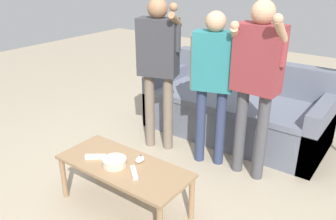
% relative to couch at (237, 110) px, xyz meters
% --- Properties ---
extents(ground_plane, '(12.00, 12.00, 0.00)m').
position_rel_couch_xyz_m(ground_plane, '(-0.14, -1.53, -0.30)').
color(ground_plane, tan).
extents(couch, '(2.01, 0.92, 0.84)m').
position_rel_couch_xyz_m(couch, '(0.00, 0.00, 0.00)').
color(couch, slate).
rests_on(couch, ground).
extents(coffee_table, '(1.09, 0.47, 0.41)m').
position_rel_couch_xyz_m(coffee_table, '(-0.12, -1.77, 0.06)').
color(coffee_table, '#997551').
rests_on(coffee_table, ground).
extents(snack_bowl, '(0.19, 0.19, 0.06)m').
position_rel_couch_xyz_m(snack_bowl, '(-0.17, -1.82, 0.14)').
color(snack_bowl, beige).
rests_on(snack_bowl, coffee_table).
extents(game_remote_nunchuk, '(0.06, 0.09, 0.05)m').
position_rel_couch_xyz_m(game_remote_nunchuk, '(-0.04, -1.67, 0.13)').
color(game_remote_nunchuk, white).
rests_on(game_remote_nunchuk, coffee_table).
extents(player_left, '(0.50, 0.31, 1.57)m').
position_rel_couch_xyz_m(player_left, '(-0.53, -0.79, 0.69)').
color(player_left, '#756656').
rests_on(player_left, ground).
extents(player_center, '(0.47, 0.30, 1.49)m').
position_rel_couch_xyz_m(player_center, '(0.07, -0.74, 0.64)').
color(player_center, '#2D3856').
rests_on(player_center, ground).
extents(player_right, '(0.47, 0.35, 1.60)m').
position_rel_couch_xyz_m(player_right, '(0.47, -0.72, 0.71)').
color(player_right, '#47474C').
rests_on(player_right, ground).
extents(game_remote_wand_near, '(0.15, 0.13, 0.03)m').
position_rel_couch_xyz_m(game_remote_wand_near, '(-0.37, -1.83, 0.13)').
color(game_remote_wand_near, white).
rests_on(game_remote_wand_near, coffee_table).
extents(game_remote_wand_far, '(0.14, 0.13, 0.03)m').
position_rel_couch_xyz_m(game_remote_wand_far, '(0.03, -1.82, 0.13)').
color(game_remote_wand_far, white).
rests_on(game_remote_wand_far, coffee_table).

